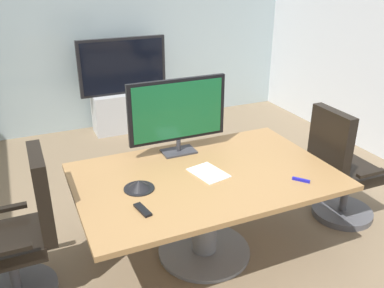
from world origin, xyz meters
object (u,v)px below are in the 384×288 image
wall_display_unit (125,100)px  office_chair_right (340,174)px  office_chair_left (23,240)px  remote_control (143,210)px  conference_table (205,194)px  tv_monitor (178,112)px  conference_phone (139,185)px

wall_display_unit → office_chair_right: bearing=-68.2°
office_chair_left → remote_control: size_ratio=6.41×
conference_table → tv_monitor: size_ratio=2.33×
tv_monitor → wall_display_unit: bearing=85.5°
office_chair_left → tv_monitor: (1.31, 0.35, 0.64)m
conference_phone → wall_display_unit: bearing=76.9°
conference_table → tv_monitor: bearing=94.6°
office_chair_left → tv_monitor: bearing=105.2°
wall_display_unit → conference_table: bearing=-93.1°
tv_monitor → office_chair_right: bearing=-19.5°
office_chair_right → office_chair_left: bearing=87.8°
remote_control → office_chair_left: bearing=141.6°
wall_display_unit → conference_phone: bearing=-103.1°
wall_display_unit → conference_phone: (-0.69, -2.94, 0.32)m
conference_table → tv_monitor: 0.70m
office_chair_right → wall_display_unit: size_ratio=0.83×
office_chair_right → wall_display_unit: wall_display_unit is taller
office_chair_left → conference_phone: (0.82, -0.12, 0.31)m
office_chair_left → tv_monitor: 1.50m
office_chair_right → tv_monitor: bearing=71.3°
office_chair_right → conference_table: bearing=89.3°
conference_phone → remote_control: conference_phone is taller
office_chair_left → wall_display_unit: 3.20m
wall_display_unit → office_chair_left: bearing=-118.0°
office_chair_left → remote_control: (0.75, -0.40, 0.29)m
office_chair_left → remote_control: office_chair_left is taller
conference_table → conference_phone: conference_phone is taller
conference_table → conference_phone: bearing=-178.8°
conference_table → office_chair_left: 1.35m
office_chair_left → remote_control: bearing=62.2°
wall_display_unit → remote_control: bearing=-103.1°
office_chair_left → office_chair_right: size_ratio=1.00×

